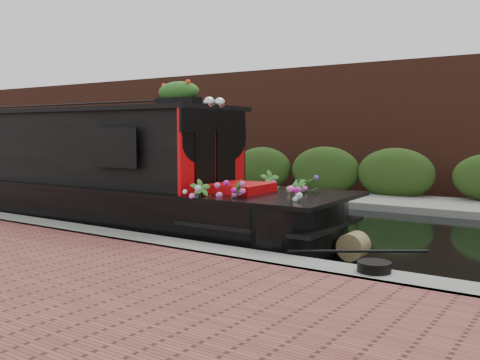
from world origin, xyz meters
The scene contains 8 objects.
ground centered at (0.00, 0.00, 0.00)m, with size 80.00×80.00×0.00m, color black.
near_bank_coping centered at (0.00, -3.30, 0.00)m, with size 40.00×0.60×0.50m, color gray.
far_bank_path centered at (0.00, 4.20, 0.00)m, with size 40.00×2.40×0.34m, color gray.
far_hedge centered at (0.00, 5.10, 0.00)m, with size 40.00×1.10×2.80m, color #274216.
far_brick_wall centered at (0.00, 7.20, 0.00)m, with size 40.00×1.00×8.00m, color #53271C.
narrowboat centered at (-3.29, -1.81, 0.90)m, with size 12.95×2.57×3.02m.
rope_fender centered at (3.71, -1.81, 0.20)m, with size 0.40×0.40×0.36m, color olive.
coiled_mooring_rope centered at (4.54, -3.22, 0.31)m, with size 0.40×0.40×0.12m, color black.
Camera 1 is at (6.68, -9.17, 1.89)m, focal length 40.00 mm.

